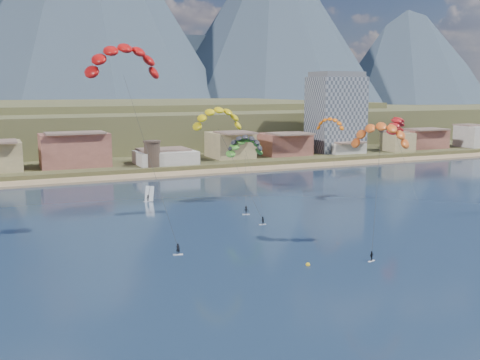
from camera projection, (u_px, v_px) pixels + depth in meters
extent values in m
plane|color=black|center=(331.00, 282.00, 80.05)|extent=(2400.00, 2400.00, 0.00)
cube|color=tan|center=(144.00, 176.00, 175.62)|extent=(2200.00, 12.00, 0.90)
cube|color=brown|center=(34.00, 116.00, 585.15)|extent=(2200.00, 900.00, 4.00)
cube|color=brown|center=(164.00, 123.00, 293.01)|extent=(320.00, 150.00, 15.00)
cone|color=#2B3848|center=(272.00, 17.00, 938.62)|extent=(380.00, 380.00, 290.00)
cone|color=#2B3848|center=(401.00, 36.00, 1063.17)|extent=(340.00, 340.00, 250.00)
cube|color=#2B3848|center=(16.00, 70.00, 882.71)|extent=(2000.00, 200.00, 110.00)
cube|color=gray|center=(336.00, 115.00, 226.89)|extent=(20.00, 16.00, 30.00)
cube|color=#59595E|center=(337.00, 74.00, 224.33)|extent=(18.00, 14.40, 2.00)
cylinder|color=#47382D|center=(152.00, 155.00, 183.92)|extent=(5.20, 5.20, 8.00)
cylinder|color=#47382D|center=(152.00, 141.00, 183.23)|extent=(5.82, 5.82, 0.60)
cube|color=silver|center=(178.00, 255.00, 93.15)|extent=(1.71, 0.91, 0.11)
imported|color=black|center=(178.00, 249.00, 92.99)|extent=(0.79, 0.62, 1.89)
cylinder|color=#262626|center=(150.00, 160.00, 95.02)|extent=(0.05, 0.05, 31.21)
cube|color=silver|center=(263.00, 224.00, 113.93)|extent=(1.44, 0.50, 0.09)
imported|color=black|center=(263.00, 220.00, 113.79)|extent=(0.83, 0.66, 1.63)
cylinder|color=#262626|center=(240.00, 173.00, 115.95)|extent=(0.05, 0.05, 21.49)
cube|color=silver|center=(371.00, 261.00, 89.69)|extent=(1.45, 0.81, 0.09)
imported|color=black|center=(372.00, 256.00, 89.56)|extent=(1.01, 0.65, 1.60)
cylinder|color=#262626|center=(376.00, 198.00, 93.58)|extent=(0.05, 0.05, 19.88)
cube|color=silver|center=(246.00, 214.00, 123.00)|extent=(1.66, 1.09, 0.11)
imported|color=black|center=(246.00, 210.00, 122.85)|extent=(1.37, 1.11, 1.84)
cylinder|color=#262626|center=(246.00, 181.00, 129.23)|extent=(0.05, 0.05, 17.91)
cylinder|color=#262626|center=(252.00, 178.00, 131.13)|extent=(0.04, 0.04, 14.87)
cylinder|color=#262626|center=(337.00, 159.00, 155.08)|extent=(0.04, 0.04, 17.57)
cylinder|color=#262626|center=(405.00, 168.00, 134.81)|extent=(0.04, 0.04, 18.17)
cube|color=silver|center=(148.00, 201.00, 137.47)|extent=(2.19, 1.00, 0.11)
imported|color=black|center=(148.00, 198.00, 137.34)|extent=(0.82, 0.61, 1.52)
cube|color=white|center=(149.00, 193.00, 137.31)|extent=(1.23, 2.40, 3.63)
sphere|color=gold|center=(308.00, 265.00, 87.54)|extent=(0.70, 0.70, 0.70)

